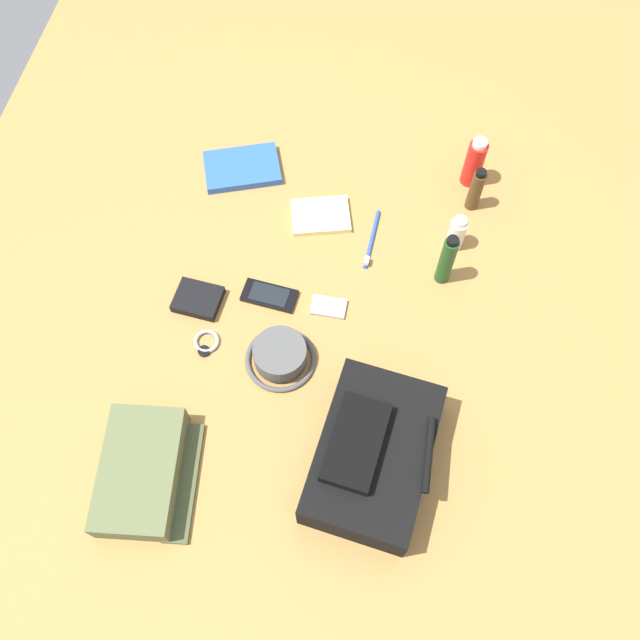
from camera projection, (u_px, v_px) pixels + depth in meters
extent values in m
cube|color=#A1743B|center=(320.00, 330.00, 1.64)|extent=(2.64, 2.02, 0.02)
cube|color=black|center=(373.00, 455.00, 1.43)|extent=(0.38, 0.27, 0.11)
cube|color=black|center=(356.00, 442.00, 1.37)|extent=(0.20, 0.13, 0.03)
cylinder|color=black|center=(429.00, 454.00, 1.36)|extent=(0.16, 0.02, 0.02)
cube|color=#56603D|center=(141.00, 471.00, 1.43)|extent=(0.29, 0.19, 0.07)
cube|color=#454D30|center=(184.00, 482.00, 1.45)|extent=(0.26, 0.08, 0.01)
cylinder|color=#4E4E4E|center=(280.00, 354.00, 1.56)|extent=(0.12, 0.12, 0.05)
torus|color=#4E4E4E|center=(281.00, 359.00, 1.58)|extent=(0.17, 0.17, 0.01)
cylinder|color=red|center=(474.00, 163.00, 1.77)|extent=(0.05, 0.05, 0.14)
cylinder|color=silver|center=(480.00, 143.00, 1.70)|extent=(0.04, 0.04, 0.01)
cylinder|color=#473319|center=(475.00, 191.00, 1.73)|extent=(0.03, 0.03, 0.13)
cylinder|color=black|center=(481.00, 173.00, 1.67)|extent=(0.03, 0.03, 0.01)
cylinder|color=white|center=(456.00, 234.00, 1.69)|extent=(0.04, 0.04, 0.09)
cylinder|color=white|center=(460.00, 222.00, 1.64)|extent=(0.03, 0.03, 0.01)
cylinder|color=#19471E|center=(446.00, 261.00, 1.62)|extent=(0.04, 0.04, 0.16)
cylinder|color=black|center=(453.00, 241.00, 1.54)|extent=(0.03, 0.03, 0.01)
cube|color=blue|center=(242.00, 168.00, 1.83)|extent=(0.19, 0.23, 0.02)
cube|color=white|center=(242.00, 169.00, 1.84)|extent=(0.18, 0.22, 0.02)
cube|color=black|center=(269.00, 296.00, 1.66)|extent=(0.08, 0.14, 0.01)
cube|color=black|center=(269.00, 294.00, 1.65)|extent=(0.06, 0.10, 0.00)
cube|color=#B7B7BC|center=(329.00, 307.00, 1.65)|extent=(0.05, 0.08, 0.01)
cylinder|color=silver|center=(323.00, 305.00, 1.64)|extent=(0.03, 0.03, 0.00)
torus|color=#99999E|center=(206.00, 341.00, 1.60)|extent=(0.06, 0.06, 0.01)
cylinder|color=black|center=(204.00, 351.00, 1.59)|extent=(0.03, 0.03, 0.01)
cylinder|color=blue|center=(372.00, 239.00, 1.74)|extent=(0.18, 0.02, 0.01)
cube|color=white|center=(367.00, 260.00, 1.69)|extent=(0.02, 0.01, 0.01)
cube|color=black|center=(198.00, 299.00, 1.65)|extent=(0.10, 0.12, 0.02)
cube|color=beige|center=(321.00, 216.00, 1.77)|extent=(0.14, 0.17, 0.02)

